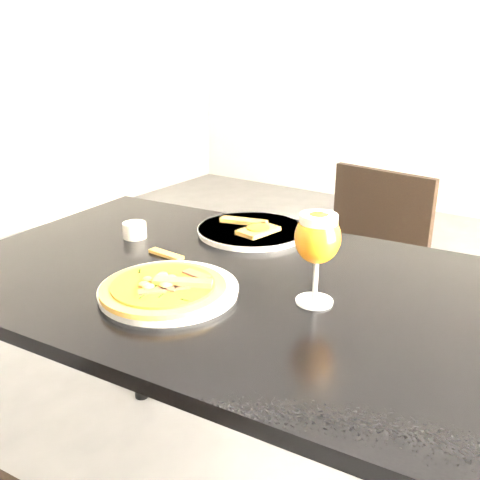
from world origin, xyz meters
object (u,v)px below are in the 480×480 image
Objects in this scene: pizza at (164,287)px; beer_glass at (318,239)px; chair_far at (359,283)px; dining_table at (214,308)px.

pizza is 0.32m from beer_glass.
chair_far is 4.44× the size of beer_glass.
beer_glass is (0.26, -0.00, 0.23)m from dining_table.
chair_far is at bearing 79.91° from dining_table.
chair_far is 3.27× the size of pizza.
pizza is at bearing -96.71° from dining_table.
chair_far is 0.95m from pizza.
pizza is at bearing -149.20° from beer_glass.
beer_glass is at bearing 30.80° from pizza.
dining_table is at bearing -86.33° from chair_far.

